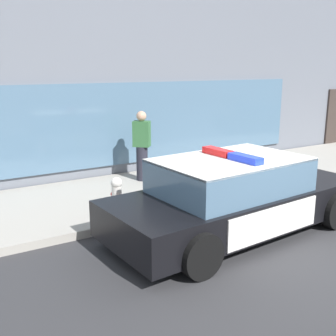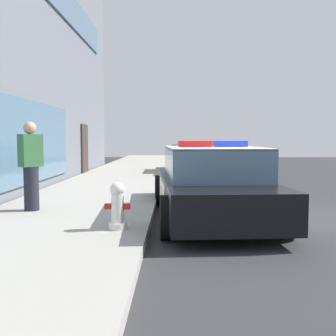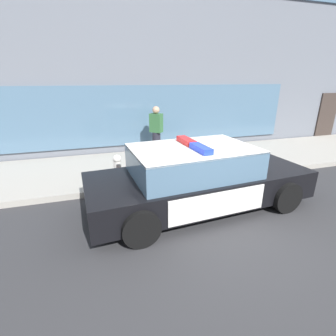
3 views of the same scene
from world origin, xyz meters
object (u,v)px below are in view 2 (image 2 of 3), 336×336
fire_hydrant (118,206)px  car_down_street (191,160)px  police_cruiser (211,183)px  pedestrian_on_sidewalk (31,166)px

fire_hydrant → car_down_street: 10.78m
police_cruiser → car_down_street: bearing=-4.3°
fire_hydrant → police_cruiser: bearing=-45.3°
car_down_street → pedestrian_on_sidewalk: pedestrian_on_sidewalk is taller
police_cruiser → car_down_street: (9.10, -0.02, -0.05)m
police_cruiser → fire_hydrant: size_ratio=6.83×
police_cruiser → fire_hydrant: 2.23m
pedestrian_on_sidewalk → car_down_street: bearing=-68.7°
fire_hydrant → car_down_street: size_ratio=0.16×
police_cruiser → car_down_street: size_ratio=1.10×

